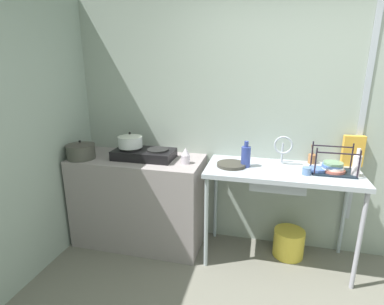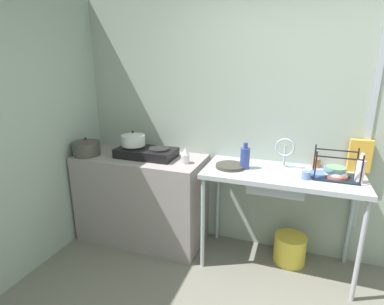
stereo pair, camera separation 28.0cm
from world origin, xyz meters
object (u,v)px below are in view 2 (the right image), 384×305
at_px(dish_rack, 335,173).
at_px(cereal_box, 360,156).
at_px(pot_beside_stove, 86,147).
at_px(bottle_by_sink, 245,158).
at_px(percolator, 185,156).
at_px(bucket_on_floor, 290,249).
at_px(pot_on_left_burner, 133,139).
at_px(frying_pan, 230,166).
at_px(cup_by_rack, 306,175).
at_px(utensil_jar, 316,163).
at_px(faucet, 285,149).
at_px(sink_basin, 277,181).
at_px(stove, 146,152).
at_px(small_bowl_on_drainboard, 318,175).
at_px(bottle_by_rack, 360,171).

relative_size(dish_rack, cereal_box, 1.23).
xyz_separation_m(pot_beside_stove, bottle_by_sink, (1.58, 0.14, 0.02)).
height_order(pot_beside_stove, percolator, pot_beside_stove).
xyz_separation_m(pot_beside_stove, bucket_on_floor, (2.03, 0.23, -0.86)).
height_order(pot_on_left_burner, frying_pan, pot_on_left_burner).
bearing_deg(cup_by_rack, utensil_jar, 75.95).
relative_size(faucet, bucket_on_floor, 0.93).
height_order(faucet, bucket_on_floor, faucet).
bearing_deg(sink_basin, pot_beside_stove, -176.02).
relative_size(faucet, utensil_jar, 1.48).
distance_m(stove, utensil_jar, 1.59).
bearing_deg(dish_rack, cup_by_rack, -154.64).
bearing_deg(frying_pan, pot_on_left_burner, 178.41).
xyz_separation_m(stove, small_bowl_on_drainboard, (1.59, -0.00, -0.03)).
distance_m(percolator, bottle_by_rack, 1.44).
bearing_deg(pot_beside_stove, bottle_by_sink, 5.04).
relative_size(percolator, cup_by_rack, 2.13).
bearing_deg(pot_beside_stove, dish_rack, 3.88).
distance_m(dish_rack, small_bowl_on_drainboard, 0.13).
height_order(pot_beside_stove, bottle_by_sink, bottle_by_sink).
height_order(sink_basin, bottle_by_sink, bottle_by_sink).
xyz_separation_m(sink_basin, dish_rack, (0.45, 0.03, 0.12)).
relative_size(pot_beside_stove, bottle_by_rack, 1.16).
xyz_separation_m(stove, faucet, (1.30, 0.14, 0.13)).
bearing_deg(small_bowl_on_drainboard, pot_beside_stove, -176.34).
bearing_deg(pot_on_left_burner, dish_rack, 0.37).
distance_m(bottle_by_rack, utensil_jar, 0.41).
distance_m(percolator, frying_pan, 0.43).
height_order(dish_rack, bucket_on_floor, dish_rack).
xyz_separation_m(cup_by_rack, bottle_by_rack, (0.39, 0.06, 0.07)).
height_order(dish_rack, bottle_by_rack, dish_rack).
relative_size(cup_by_rack, bucket_on_floor, 0.24).
relative_size(cup_by_rack, cereal_box, 0.25).
relative_size(dish_rack, bottle_by_sink, 1.46).
height_order(frying_pan, utensil_jar, utensil_jar).
relative_size(sink_basin, small_bowl_on_drainboard, 3.23).
bearing_deg(utensil_jar, stove, -171.31).
bearing_deg(faucet, sink_basin, -103.94).
relative_size(sink_basin, dish_rack, 1.34).
bearing_deg(pot_on_left_burner, frying_pan, -1.59).
bearing_deg(stove, faucet, 5.95).
bearing_deg(stove, percolator, -6.41).
distance_m(stove, cereal_box, 1.93).
relative_size(percolator, cereal_box, 0.54).
xyz_separation_m(faucet, cup_by_rack, (0.19, -0.23, -0.14)).
bearing_deg(bucket_on_floor, bottle_by_sink, -168.14).
height_order(pot_beside_stove, faucet, faucet).
xyz_separation_m(percolator, sink_basin, (0.83, 0.03, -0.15)).
xyz_separation_m(cup_by_rack, bottle_by_sink, (-0.51, 0.09, 0.07)).
bearing_deg(cup_by_rack, cereal_box, 39.04).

